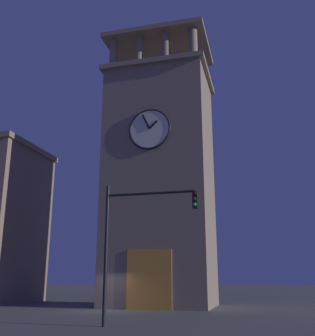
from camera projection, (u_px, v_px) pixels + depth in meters
ground_plane at (105, 311)px, 25.83m from camera, size 200.00×200.00×0.00m
clocktower at (160, 179)px, 32.42m from camera, size 8.56×7.08×23.93m
traffic_signal_mid at (134, 229)px, 18.37m from camera, size 4.42×0.41×6.35m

